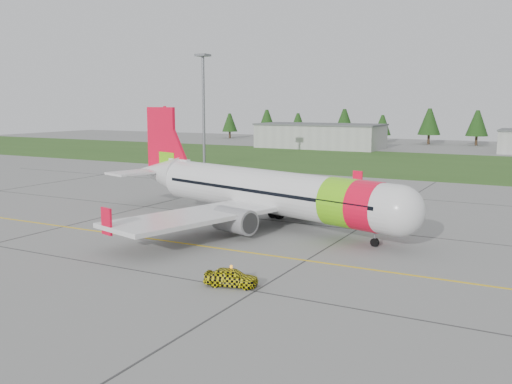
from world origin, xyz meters
The scene contains 9 objects.
ground centered at (0.00, 0.00, 0.00)m, with size 320.00×320.00×0.00m, color gray.
aircraft centered at (1.25, 18.03, 3.22)m, with size 36.08×34.04×11.18m.
follow_me_car centered at (8.15, 0.19, 1.74)m, with size 1.40×1.19×3.49m, color #FFF20E.
service_van centered at (-19.50, 46.16, 2.21)m, with size 1.54×1.46×4.43m, color white.
grass_strip centered at (0.00, 82.00, 0.01)m, with size 320.00×50.00×0.03m, color #30561E.
taxi_guideline centered at (0.00, 8.00, 0.01)m, with size 120.00×0.25×0.02m, color gold.
hangar_west centered at (-30.00, 110.00, 3.00)m, with size 32.00×14.00×6.00m, color #A8A8A3.
floodlight_mast centered at (-32.00, 58.00, 10.00)m, with size 0.50×0.50×20.00m, color slate.
treeline centered at (0.00, 138.00, 5.00)m, with size 160.00×8.00×10.00m, color #1C3F14, non-canonical shape.
Camera 1 is at (26.20, -30.04, 11.58)m, focal length 40.00 mm.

